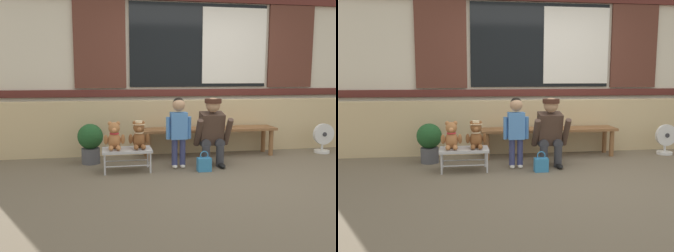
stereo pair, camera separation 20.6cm
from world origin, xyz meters
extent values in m
plane|color=brown|center=(0.00, 0.00, 0.00)|extent=(60.00, 60.00, 0.00)
cube|color=tan|center=(0.00, 1.43, 0.42)|extent=(7.87, 0.25, 0.85)
cube|color=beige|center=(0.00, 1.95, 1.71)|extent=(8.03, 0.20, 3.43)
cube|color=#56231E|center=(0.00, 1.83, 0.95)|extent=(7.39, 0.04, 0.12)
cube|color=black|center=(0.00, 1.84, 1.75)|extent=(2.40, 0.03, 1.40)
cube|color=silver|center=(0.62, 1.82, 1.75)|extent=(1.15, 0.02, 1.29)
cube|color=#562D23|center=(-1.68, 1.83, 1.75)|extent=(0.84, 0.05, 1.43)
cube|color=#562D23|center=(1.68, 1.83, 1.75)|extent=(0.84, 0.05, 1.43)
cube|color=brown|center=(-0.04, 0.92, 0.42)|extent=(2.10, 0.11, 0.04)
cube|color=brown|center=(-0.04, 1.06, 0.42)|extent=(2.10, 0.11, 0.04)
cube|color=brown|center=(-0.04, 1.20, 0.42)|extent=(2.10, 0.11, 0.04)
cylinder|color=brown|center=(-1.01, 0.92, 0.20)|extent=(0.07, 0.07, 0.40)
cylinder|color=brown|center=(-1.01, 1.20, 0.20)|extent=(0.07, 0.07, 0.40)
cylinder|color=brown|center=(0.93, 0.92, 0.20)|extent=(0.07, 0.07, 0.40)
cylinder|color=brown|center=(0.93, 1.20, 0.20)|extent=(0.07, 0.07, 0.40)
cube|color=#BCBCC1|center=(-1.35, 0.37, 0.28)|extent=(0.64, 0.36, 0.04)
cylinder|color=#BCBCC1|center=(-1.64, 0.22, 0.13)|extent=(0.02, 0.02, 0.26)
cylinder|color=#BCBCC1|center=(-1.64, 0.52, 0.13)|extent=(0.02, 0.02, 0.26)
cylinder|color=#BCBCC1|center=(-1.06, 0.22, 0.13)|extent=(0.02, 0.02, 0.26)
cylinder|color=#BCBCC1|center=(-1.06, 0.52, 0.13)|extent=(0.02, 0.02, 0.26)
cylinder|color=#BCBCC1|center=(-1.35, 0.22, 0.10)|extent=(0.58, 0.02, 0.02)
cylinder|color=#BCBCC1|center=(-1.35, 0.52, 0.10)|extent=(0.58, 0.02, 0.02)
ellipsoid|color=#A86B3D|center=(-1.51, 0.39, 0.41)|extent=(0.17, 0.14, 0.22)
sphere|color=#A86B3D|center=(-1.51, 0.38, 0.58)|extent=(0.15, 0.15, 0.15)
sphere|color=#E1955B|center=(-1.51, 0.32, 0.56)|extent=(0.06, 0.06, 0.06)
sphere|color=#A86B3D|center=(-1.57, 0.39, 0.63)|extent=(0.06, 0.06, 0.06)
ellipsoid|color=#A86B3D|center=(-1.62, 0.36, 0.43)|extent=(0.06, 0.11, 0.16)
ellipsoid|color=#A86B3D|center=(-1.56, 0.27, 0.33)|extent=(0.06, 0.15, 0.06)
sphere|color=#A86B3D|center=(-1.46, 0.39, 0.63)|extent=(0.06, 0.06, 0.06)
ellipsoid|color=#A86B3D|center=(-1.40, 0.36, 0.43)|extent=(0.06, 0.11, 0.16)
ellipsoid|color=#A86B3D|center=(-1.47, 0.27, 0.33)|extent=(0.06, 0.15, 0.06)
torus|color=red|center=(-1.51, 0.38, 0.51)|extent=(0.13, 0.13, 0.02)
ellipsoid|color=brown|center=(-1.19, 0.39, 0.41)|extent=(0.17, 0.14, 0.22)
sphere|color=brown|center=(-1.19, 0.38, 0.58)|extent=(0.15, 0.15, 0.15)
sphere|color=#AE6E42|center=(-1.19, 0.32, 0.56)|extent=(0.06, 0.06, 0.06)
sphere|color=brown|center=(-1.25, 0.39, 0.63)|extent=(0.06, 0.06, 0.06)
ellipsoid|color=brown|center=(-1.30, 0.36, 0.43)|extent=(0.06, 0.11, 0.16)
ellipsoid|color=brown|center=(-1.24, 0.27, 0.33)|extent=(0.06, 0.15, 0.06)
sphere|color=brown|center=(-1.14, 0.39, 0.63)|extent=(0.06, 0.06, 0.06)
ellipsoid|color=brown|center=(-1.08, 0.36, 0.43)|extent=(0.06, 0.11, 0.16)
ellipsoid|color=brown|center=(-1.15, 0.27, 0.33)|extent=(0.06, 0.15, 0.06)
torus|color=beige|center=(-1.19, 0.38, 0.51)|extent=(0.13, 0.13, 0.02)
cylinder|color=beige|center=(-1.19, 0.38, 0.62)|extent=(0.17, 0.17, 0.01)
cylinder|color=beige|center=(-1.19, 0.38, 0.64)|extent=(0.10, 0.10, 0.04)
cylinder|color=navy|center=(-0.71, 0.42, 0.22)|extent=(0.08, 0.08, 0.36)
ellipsoid|color=silver|center=(-0.71, 0.40, 0.03)|extent=(0.07, 0.12, 0.05)
cylinder|color=navy|center=(-0.60, 0.42, 0.22)|extent=(0.08, 0.08, 0.36)
ellipsoid|color=silver|center=(-0.60, 0.40, 0.03)|extent=(0.07, 0.12, 0.05)
cube|color=#4C84CC|center=(-0.65, 0.42, 0.58)|extent=(0.22, 0.15, 0.36)
cylinder|color=#4C84CC|center=(-0.80, 0.42, 0.55)|extent=(0.06, 0.06, 0.30)
cylinder|color=#4C84CC|center=(-0.51, 0.42, 0.55)|extent=(0.06, 0.06, 0.30)
sphere|color=tan|center=(-0.65, 0.42, 0.86)|extent=(0.17, 0.17, 0.17)
sphere|color=black|center=(-0.65, 0.43, 0.88)|extent=(0.16, 0.16, 0.16)
cylinder|color=#333338|center=(-0.27, 0.39, 0.15)|extent=(0.11, 0.11, 0.30)
cylinder|color=#333338|center=(-0.27, 0.53, 0.32)|extent=(0.13, 0.32, 0.13)
ellipsoid|color=black|center=(-0.27, 0.31, 0.03)|extent=(0.09, 0.20, 0.06)
cylinder|color=#333338|center=(-0.07, 0.39, 0.15)|extent=(0.11, 0.11, 0.30)
cylinder|color=#333338|center=(-0.07, 0.53, 0.32)|extent=(0.13, 0.32, 0.13)
ellipsoid|color=black|center=(-0.07, 0.31, 0.03)|extent=(0.09, 0.20, 0.06)
cube|color=#473328|center=(-0.17, 0.50, 0.52)|extent=(0.32, 0.30, 0.47)
cylinder|color=#473328|center=(-0.38, 0.40, 0.48)|extent=(0.08, 0.28, 0.40)
cylinder|color=#473328|center=(0.04, 0.40, 0.48)|extent=(0.08, 0.28, 0.40)
sphere|color=tan|center=(-0.17, 0.43, 0.85)|extent=(0.20, 0.20, 0.20)
cylinder|color=#422319|center=(-0.17, 0.43, 0.91)|extent=(0.23, 0.23, 0.06)
cube|color=brown|center=(0.02, 0.59, 0.38)|extent=(0.10, 0.22, 0.16)
cube|color=teal|center=(-0.36, 0.18, 0.09)|extent=(0.18, 0.11, 0.18)
torus|color=teal|center=(-0.36, 0.18, 0.22)|extent=(0.11, 0.01, 0.11)
cylinder|color=#4C4C51|center=(-1.84, 0.88, 0.11)|extent=(0.26, 0.26, 0.22)
sphere|color=#1E4C23|center=(-1.84, 0.88, 0.39)|extent=(0.36, 0.36, 0.36)
cylinder|color=silver|center=(1.84, 0.95, 0.02)|extent=(0.24, 0.24, 0.04)
cylinder|color=silver|center=(1.84, 0.95, 0.09)|extent=(0.04, 0.04, 0.10)
cylinder|color=silver|center=(1.84, 0.93, 0.31)|extent=(0.34, 0.06, 0.34)
cylinder|color=#333338|center=(1.84, 0.93, 0.31)|extent=(0.07, 0.08, 0.07)
camera|label=1|loc=(-1.63, -4.28, 1.26)|focal=38.60mm
camera|label=2|loc=(-1.43, -4.31, 1.26)|focal=38.60mm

